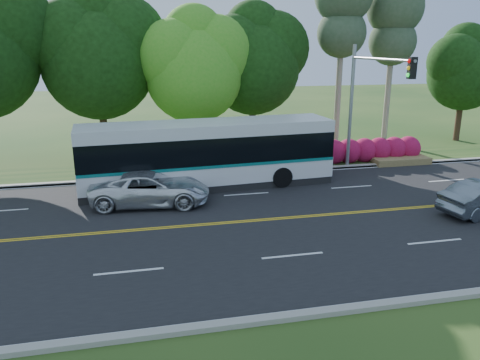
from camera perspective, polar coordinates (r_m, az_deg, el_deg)
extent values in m
plane|color=#1F4316|center=(19.62, 4.55, -4.77)|extent=(120.00, 120.00, 0.00)
cube|color=black|center=(19.61, 4.55, -4.74)|extent=(60.00, 14.00, 0.02)
cube|color=#9E9A8E|center=(26.17, 0.04, 0.88)|extent=(60.00, 0.30, 0.15)
cube|color=#9E9A8E|center=(13.59, 13.57, -15.01)|extent=(60.00, 0.30, 0.15)
cube|color=#1F4316|center=(27.93, -0.78, 1.82)|extent=(60.00, 4.00, 0.10)
cube|color=gold|center=(19.54, 4.62, -4.79)|extent=(57.00, 0.10, 0.00)
cube|color=gold|center=(19.68, 4.48, -4.63)|extent=(57.00, 0.10, 0.00)
cube|color=silver|center=(15.66, -13.38, -10.79)|extent=(2.20, 0.12, 0.00)
cube|color=silver|center=(16.41, 6.42, -9.12)|extent=(2.20, 0.12, 0.00)
cube|color=silver|center=(18.80, 22.63, -6.93)|extent=(2.20, 0.12, 0.00)
cube|color=silver|center=(22.95, -27.09, -3.35)|extent=(2.20, 0.12, 0.00)
cube|color=silver|center=(22.14, -13.23, -2.62)|extent=(2.20, 0.12, 0.00)
cube|color=silver|center=(22.67, 0.79, -1.72)|extent=(2.20, 0.12, 0.00)
cube|color=silver|center=(24.46, 13.44, -0.82)|extent=(2.20, 0.12, 0.00)
cube|color=silver|center=(27.26, 23.92, -0.04)|extent=(2.20, 0.12, 0.00)
cube|color=silver|center=(25.90, 0.18, 0.59)|extent=(57.00, 0.12, 0.00)
cube|color=silver|center=(13.85, 13.01, -14.59)|extent=(57.00, 0.12, 0.00)
sphere|color=black|center=(29.63, -27.12, 16.32)|extent=(5.76, 5.76, 5.76)
cylinder|color=black|center=(30.02, -16.22, 5.61)|extent=(0.44, 0.44, 3.60)
sphere|color=black|center=(29.58, -16.86, 13.45)|extent=(6.60, 6.60, 6.60)
sphere|color=black|center=(29.80, -14.08, 16.21)|extent=(5.28, 5.28, 5.28)
sphere|color=black|center=(29.49, -19.73, 15.45)|extent=(4.95, 4.95, 4.95)
sphere|color=black|center=(29.99, -17.01, 18.21)|extent=(4.29, 4.29, 4.29)
cylinder|color=black|center=(29.20, -5.45, 5.54)|extent=(0.44, 0.44, 3.24)
sphere|color=green|center=(28.75, -5.65, 12.71)|extent=(5.80, 5.80, 5.80)
sphere|color=green|center=(29.18, -3.15, 15.09)|extent=(4.64, 4.64, 4.64)
sphere|color=green|center=(28.39, -8.06, 14.63)|extent=(4.35, 4.35, 4.35)
sphere|color=green|center=(29.11, -5.67, 17.03)|extent=(3.77, 3.77, 3.77)
cylinder|color=black|center=(31.35, 1.52, 6.52)|extent=(0.44, 0.44, 3.42)
sphere|color=black|center=(30.93, 1.57, 13.49)|extent=(6.00, 6.00, 6.00)
sphere|color=black|center=(31.54, 3.93, 15.69)|extent=(4.80, 4.80, 4.80)
sphere|color=black|center=(30.44, -0.59, 15.43)|extent=(4.50, 4.50, 4.50)
sphere|color=black|center=(31.32, 1.61, 17.64)|extent=(3.90, 3.90, 3.90)
cylinder|color=gray|center=(32.93, 11.99, 12.24)|extent=(0.40, 0.40, 9.80)
sphere|color=#375132|center=(32.86, 12.29, 17.11)|extent=(3.23, 3.23, 3.23)
cylinder|color=gray|center=(35.20, 17.70, 11.51)|extent=(0.40, 0.40, 9.10)
sphere|color=#375132|center=(35.12, 18.07, 15.73)|extent=(3.23, 3.23, 3.23)
sphere|color=#375132|center=(35.19, 18.41, 19.31)|extent=(3.80, 3.80, 3.80)
cylinder|color=black|center=(38.84, 25.07, 6.63)|extent=(0.44, 0.44, 3.06)
sphere|color=black|center=(38.51, 25.68, 11.54)|extent=(5.20, 5.20, 5.20)
sphere|color=black|center=(39.42, 26.98, 12.98)|extent=(4.16, 4.16, 4.16)
sphere|color=black|center=(37.68, 24.75, 12.97)|extent=(3.90, 3.90, 3.90)
sphere|color=black|center=(38.83, 25.79, 14.45)|extent=(3.38, 3.38, 3.38)
sphere|color=#9F0D39|center=(27.76, 5.64, 3.14)|extent=(1.50, 1.50, 1.50)
sphere|color=#9F0D39|center=(28.08, 7.59, 3.22)|extent=(1.50, 1.50, 1.50)
sphere|color=#9F0D39|center=(28.43, 9.49, 3.30)|extent=(1.50, 1.50, 1.50)
sphere|color=#9F0D39|center=(28.81, 11.34, 3.38)|extent=(1.50, 1.50, 1.50)
sphere|color=#9F0D39|center=(29.22, 13.14, 3.45)|extent=(1.50, 1.50, 1.50)
sphere|color=#9F0D39|center=(29.66, 14.89, 3.52)|extent=(1.50, 1.50, 1.50)
sphere|color=#9F0D39|center=(30.12, 16.59, 3.58)|extent=(1.50, 1.50, 1.50)
sphere|color=#9F0D39|center=(30.62, 18.24, 3.63)|extent=(1.50, 1.50, 1.50)
sphere|color=#9F0D39|center=(31.13, 19.83, 3.68)|extent=(1.50, 1.50, 1.50)
cube|color=brown|center=(30.07, 18.90, 2.27)|extent=(3.50, 1.40, 0.40)
cylinder|color=gray|center=(27.73, 13.36, 8.55)|extent=(0.20, 0.20, 7.00)
cylinder|color=gray|center=(24.85, 16.82, 13.94)|extent=(0.14, 6.00, 0.14)
cube|color=black|center=(22.45, 20.25, 12.69)|extent=(0.32, 0.28, 0.95)
sphere|color=red|center=(22.34, 19.94, 13.48)|extent=(0.18, 0.18, 0.18)
sphere|color=yellow|center=(22.36, 19.87, 12.71)|extent=(0.18, 0.18, 0.18)
sphere|color=#19D833|center=(22.37, 19.79, 11.95)|extent=(0.18, 0.18, 0.18)
cube|color=silver|center=(23.75, -3.90, 1.31)|extent=(12.76, 3.59, 1.04)
cube|color=black|center=(23.48, -3.96, 4.08)|extent=(12.70, 3.62, 1.30)
cube|color=silver|center=(23.29, -4.00, 6.35)|extent=(12.76, 3.59, 0.59)
cube|color=#0B6A67|center=(23.64, -3.93, 2.39)|extent=(12.70, 3.63, 0.15)
cube|color=black|center=(22.96, -19.43, 3.15)|extent=(0.24, 2.46, 1.79)
cube|color=#19E54C|center=(22.77, -19.65, 5.62)|extent=(0.17, 1.61, 0.23)
cube|color=black|center=(23.94, -3.87, -0.32)|extent=(12.75, 3.48, 0.37)
cylinder|color=black|center=(22.14, -13.39, -1.20)|extent=(1.07, 0.37, 1.05)
cylinder|color=black|center=(24.55, -13.76, 0.49)|extent=(1.07, 0.37, 1.05)
cylinder|color=black|center=(23.70, 5.14, 0.34)|extent=(1.07, 0.37, 1.05)
cylinder|color=black|center=(25.96, 3.11, 1.80)|extent=(1.07, 0.37, 1.05)
imported|color=white|center=(21.42, -10.87, -1.04)|extent=(5.56, 3.07, 1.48)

